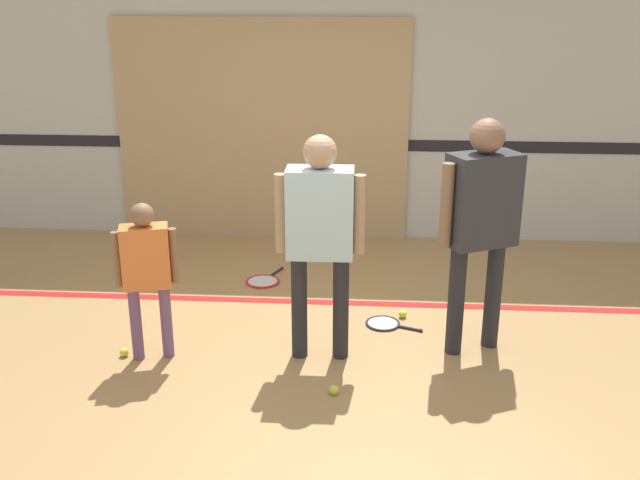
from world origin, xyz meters
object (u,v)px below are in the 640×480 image
(person_student_left, at_px, (146,265))
(tennis_ball_near_instructor, at_px, (334,390))
(tennis_ball_by_spare_racket, at_px, (403,314))
(person_student_right, at_px, (481,212))
(racket_spare_on_floor, at_px, (385,324))
(racket_second_spare, at_px, (264,281))
(tennis_ball_stray_left, at_px, (124,352))
(person_instructor, at_px, (320,225))

(person_student_left, bearing_deg, tennis_ball_near_instructor, -32.51)
(tennis_ball_by_spare_racket, bearing_deg, person_student_right, -44.94)
(person_student_right, relative_size, tennis_ball_by_spare_racket, 26.50)
(racket_spare_on_floor, relative_size, tennis_ball_by_spare_racket, 7.58)
(racket_spare_on_floor, relative_size, racket_second_spare, 0.89)
(racket_spare_on_floor, bearing_deg, racket_second_spare, 164.16)
(person_student_left, relative_size, tennis_ball_stray_left, 18.00)
(person_instructor, bearing_deg, racket_second_spare, 113.36)
(tennis_ball_near_instructor, height_order, tennis_ball_stray_left, same)
(person_student_right, bearing_deg, tennis_ball_stray_left, -17.74)
(tennis_ball_near_instructor, bearing_deg, person_instructor, 103.85)
(person_student_left, xyz_separation_m, person_student_right, (2.36, 0.31, 0.35))
(person_student_right, relative_size, racket_spare_on_floor, 3.50)
(person_student_left, relative_size, racket_second_spare, 2.11)
(tennis_ball_stray_left, bearing_deg, racket_spare_on_floor, 18.99)
(racket_spare_on_floor, height_order, racket_second_spare, same)
(racket_spare_on_floor, distance_m, tennis_ball_stray_left, 2.05)
(tennis_ball_by_spare_racket, bearing_deg, racket_second_spare, 151.41)
(racket_spare_on_floor, distance_m, tennis_ball_by_spare_racket, 0.21)
(person_instructor, bearing_deg, tennis_ball_by_spare_racket, 46.50)
(racket_spare_on_floor, relative_size, tennis_ball_stray_left, 7.58)
(person_instructor, height_order, tennis_ball_stray_left, person_instructor)
(racket_spare_on_floor, bearing_deg, tennis_ball_stray_left, -140.10)
(person_student_left, height_order, racket_second_spare, person_student_left)
(person_student_right, distance_m, tennis_ball_near_instructor, 1.63)
(racket_second_spare, bearing_deg, person_student_left, -179.67)
(tennis_ball_by_spare_racket, bearing_deg, person_instructor, -132.55)
(racket_second_spare, distance_m, tennis_ball_by_spare_racket, 1.44)
(person_student_left, bearing_deg, tennis_ball_by_spare_racket, 8.09)
(person_instructor, relative_size, racket_second_spare, 2.95)
(racket_second_spare, height_order, tennis_ball_stray_left, tennis_ball_stray_left)
(racket_spare_on_floor, xyz_separation_m, tennis_ball_near_instructor, (-0.36, -1.08, 0.02))
(person_instructor, xyz_separation_m, tennis_ball_near_instructor, (0.13, -0.53, -0.99))
(person_instructor, xyz_separation_m, racket_spare_on_floor, (0.49, 0.55, -1.02))
(person_student_right, relative_size, tennis_ball_stray_left, 26.50)
(person_instructor, height_order, racket_spare_on_floor, person_instructor)
(racket_second_spare, distance_m, tennis_ball_near_instructor, 2.06)
(person_student_right, bearing_deg, racket_second_spare, -58.60)
(person_student_left, xyz_separation_m, tennis_ball_stray_left, (-0.22, -0.01, -0.70))
(person_student_left, height_order, tennis_ball_by_spare_racket, person_student_left)
(person_student_left, bearing_deg, person_student_right, -7.83)
(racket_spare_on_floor, height_order, tennis_ball_stray_left, tennis_ball_stray_left)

